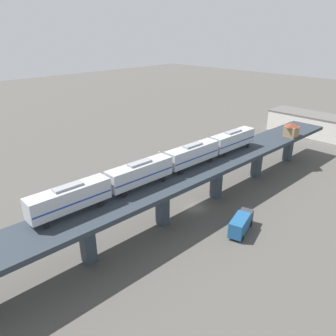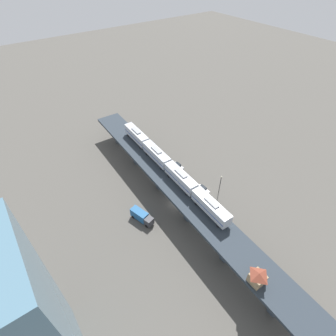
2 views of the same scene
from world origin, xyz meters
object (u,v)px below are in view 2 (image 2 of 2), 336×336
delivery_truck (142,216)px  street_lamp (220,183)px  street_car_white (203,189)px  subway_train (168,165)px  street_car_silver (178,166)px  signal_hut (258,277)px

delivery_truck → street_lamp: (-25.37, 4.81, 2.35)m
street_car_white → delivery_truck: (21.45, -1.57, 0.82)m
subway_train → street_car_white: (-8.76, 6.60, -9.82)m
subway_train → street_lamp: size_ratio=7.18×
subway_train → street_car_white: subway_train is taller
street_car_silver → street_car_white: size_ratio=1.01×
signal_hut → street_lamp: (-17.50, -27.47, -5.91)m
street_car_silver → delivery_truck: size_ratio=0.61×
subway_train → signal_hut: (4.82, 37.31, -0.74)m
signal_hut → street_car_silver: size_ratio=0.74×
street_lamp → subway_train: bearing=-37.8°
delivery_truck → street_car_white: bearing=175.8°
delivery_truck → street_lamp: street_lamp is taller
street_lamp → delivery_truck: bearing=-10.7°
subway_train → street_car_silver: 15.08m
subway_train → street_lamp: subway_train is taller
subway_train → signal_hut: 37.63m
subway_train → street_car_silver: bearing=-142.4°
subway_train → street_car_silver: subway_train is taller
street_lamp → street_car_silver: bearing=-77.9°
street_car_white → street_lamp: 5.99m
street_car_white → street_lamp: (-3.92, 3.24, 3.17)m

